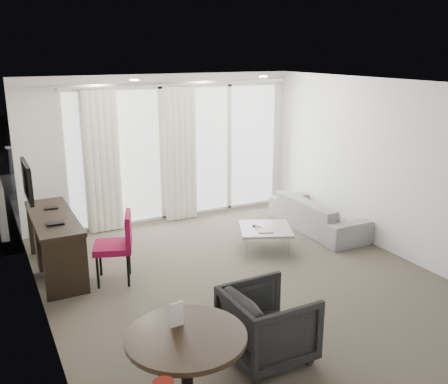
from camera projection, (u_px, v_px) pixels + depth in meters
name	position (u px, v px, depth m)	size (l,w,h in m)	color
floor	(244.00, 282.00, 6.69)	(5.00, 6.00, 0.00)	#4C4438
ceiling	(247.00, 84.00, 5.98)	(5.00, 6.00, 0.00)	white
wall_left	(38.00, 217.00, 5.25)	(0.00, 6.00, 2.60)	silver
wall_right	(392.00, 168.00, 7.42)	(0.00, 6.00, 2.60)	silver
wall_front	(439.00, 283.00, 3.76)	(5.00, 0.00, 2.60)	silver
window_panel	(180.00, 153.00, 9.05)	(4.00, 0.02, 2.38)	white
window_frame	(180.00, 153.00, 9.04)	(4.10, 0.06, 2.44)	white
curtain_left	(102.00, 162.00, 8.28)	(0.60, 0.20, 2.38)	silver
curtain_right	(180.00, 154.00, 8.89)	(0.60, 0.20, 2.38)	silver
curtain_track	(165.00, 83.00, 8.44)	(4.80, 0.04, 0.04)	#B2B2B7
downlight_a	(134.00, 80.00, 6.96)	(0.12, 0.12, 0.02)	#FFE0B2
downlight_b	(263.00, 77.00, 7.87)	(0.12, 0.12, 0.02)	#FFE0B2
desk	(56.00, 244.00, 6.87)	(0.55, 1.77, 0.83)	black
tv	(27.00, 181.00, 6.50)	(0.05, 0.80, 0.50)	black
desk_chair	(113.00, 248.00, 6.59)	(0.52, 0.49, 0.95)	maroon
round_table	(187.00, 377.00, 4.11)	(0.99, 0.99, 0.79)	black
menu_card	(177.00, 333.00, 4.15)	(0.12, 0.02, 0.21)	white
tub_armchair	(268.00, 324.00, 4.96)	(0.79, 0.81, 0.74)	black
coffee_table	(265.00, 238.00, 7.75)	(0.77, 0.77, 0.35)	gray
remote	(257.00, 227.00, 7.72)	(0.05, 0.15, 0.02)	black
magazine	(264.00, 229.00, 7.60)	(0.24, 0.31, 0.02)	gray
sofa	(317.00, 214.00, 8.55)	(1.95, 0.76, 0.57)	gray
terrace_slab	(155.00, 198.00, 10.70)	(5.60, 3.00, 0.12)	#4D4D50
rattan_chair_a	(187.00, 169.00, 11.05)	(0.61, 0.61, 0.90)	brown
rattan_chair_b	(208.00, 163.00, 11.75)	(0.60, 0.60, 0.88)	brown
rattan_table	(226.00, 186.00, 10.50)	(0.48, 0.48, 0.48)	brown
balustrade	(134.00, 159.00, 11.79)	(5.50, 0.06, 1.05)	#B2B2B7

